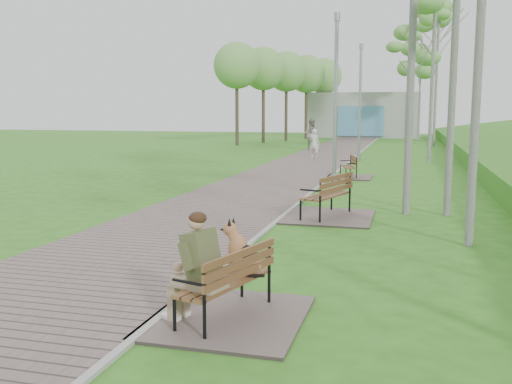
# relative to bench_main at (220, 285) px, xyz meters

# --- Properties ---
(walkway) EXTENTS (3.50, 67.00, 0.04)m
(walkway) POSITION_rel_bench_main_xyz_m (-2.43, 17.84, -0.40)
(walkway) COLOR #675753
(walkway) RESTS_ON ground
(kerb) EXTENTS (0.10, 67.00, 0.05)m
(kerb) POSITION_rel_bench_main_xyz_m (-0.68, 17.84, -0.40)
(kerb) COLOR #999993
(kerb) RESTS_ON ground
(building_north) EXTENTS (10.00, 5.20, 4.00)m
(building_north) POSITION_rel_bench_main_xyz_m (-2.18, 47.31, 1.57)
(building_north) COLOR #9E9E99
(building_north) RESTS_ON ground
(bench_main) EXTENTS (1.73, 1.93, 1.51)m
(bench_main) POSITION_rel_bench_main_xyz_m (0.00, 0.00, 0.00)
(bench_main) COLOR #675753
(bench_main) RESTS_ON ground
(bench_second) EXTENTS (2.02, 2.24, 1.24)m
(bench_second) POSITION_rel_bench_main_xyz_m (0.28, 6.72, -0.19)
(bench_second) COLOR #675753
(bench_second) RESTS_ON ground
(bench_third) EXTENTS (1.59, 1.77, 0.98)m
(bench_third) POSITION_rel_bench_main_xyz_m (-0.06, 14.68, -0.24)
(bench_third) COLOR #675753
(bench_third) RESTS_ON ground
(lamp_post_second) EXTENTS (0.21, 0.21, 5.52)m
(lamp_post_second) POSITION_rel_bench_main_xyz_m (-0.34, 12.82, 2.16)
(lamp_post_second) COLOR gray
(lamp_post_second) RESTS_ON ground
(lamp_post_third) EXTENTS (0.22, 0.22, 5.57)m
(lamp_post_third) POSITION_rel_bench_main_xyz_m (-0.34, 22.06, 2.18)
(lamp_post_third) COLOR gray
(lamp_post_third) RESTS_ON ground
(pedestrian_near) EXTENTS (0.62, 0.49, 1.50)m
(pedestrian_near) POSITION_rel_bench_main_xyz_m (-2.64, 22.76, 0.33)
(pedestrian_near) COLOR silver
(pedestrian_near) RESTS_ON ground
(pedestrian_far) EXTENTS (1.02, 0.83, 1.94)m
(pedestrian_far) POSITION_rel_bench_main_xyz_m (-3.88, 29.09, 0.55)
(pedestrian_far) COLOR #9D9189
(pedestrian_far) RESTS_ON ground
(birch_far_b) EXTENTS (2.27, 2.27, 8.25)m
(birch_far_b) POSITION_rel_bench_main_xyz_m (2.05, 27.77, 6.05)
(birch_far_b) COLOR silver
(birch_far_b) RESTS_ON ground
(birch_far_c) EXTENTS (2.71, 2.71, 11.26)m
(birch_far_c) POSITION_rel_bench_main_xyz_m (3.61, 34.76, 8.42)
(birch_far_c) COLOR silver
(birch_far_c) RESTS_ON ground
(birch_distant_a) EXTENTS (2.35, 2.35, 8.44)m
(birch_distant_a) POSITION_rel_bench_main_xyz_m (2.66, 41.16, 6.20)
(birch_distant_a) COLOR silver
(birch_distant_a) RESTS_ON ground
(birch_distant_b) EXTENTS (2.73, 2.73, 11.17)m
(birch_distant_b) POSITION_rel_bench_main_xyz_m (3.58, 42.90, 8.35)
(birch_distant_b) COLOR silver
(birch_distant_b) RESTS_ON ground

